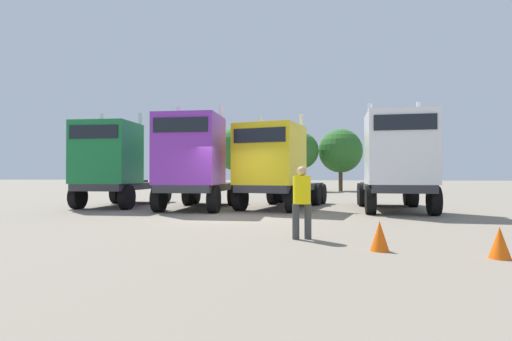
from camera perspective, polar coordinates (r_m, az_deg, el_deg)
ground at (r=13.62m, az=-4.57°, el=-6.77°), size 200.00×200.00×0.00m
semi_truck_green at (r=18.98m, az=-19.74°, el=0.82°), size 2.87×6.01×4.34m
semi_truck_purple at (r=16.64m, az=-8.86°, el=1.20°), size 2.81×6.20×4.44m
semi_truck_yellow at (r=16.84m, az=2.82°, el=0.61°), size 3.71×6.71×4.09m
semi_truck_white at (r=16.50m, az=19.57°, el=1.19°), size 2.61×6.25×4.42m
visitor_in_hivis at (r=9.06m, az=6.60°, el=-3.81°), size 0.50×0.50×1.65m
traffic_cone_near at (r=8.16m, az=31.60°, el=-8.81°), size 0.36×0.36×0.56m
traffic_cone_mid at (r=8.03m, az=17.33°, el=-8.96°), size 0.36×0.36×0.57m
oak_far_left at (r=36.99m, az=-3.09°, el=3.05°), size 3.90×3.90×5.81m
oak_far_centre at (r=35.89m, az=6.40°, el=2.81°), size 3.28×3.28×5.28m
oak_far_right at (r=37.25m, az=12.05°, el=2.76°), size 4.00×4.00×5.68m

